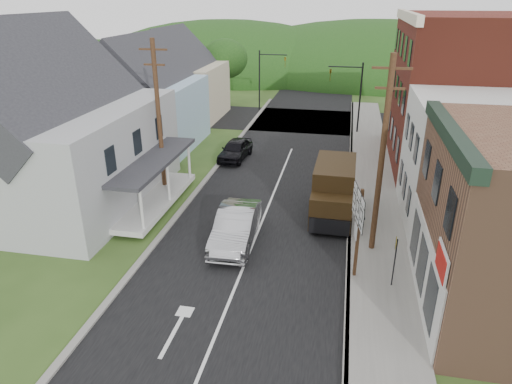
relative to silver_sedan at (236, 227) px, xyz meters
The scene contains 24 objects.
ground 3.21m from the silver_sedan, 74.13° to the right, with size 120.00×120.00×0.00m, color #2D4719.
road 7.12m from the silver_sedan, 83.13° to the left, with size 9.00×90.00×0.02m, color black.
cross_road 24.05m from the silver_sedan, 87.98° to the left, with size 60.00×9.00×0.02m, color black.
sidewalk_right 8.45m from the silver_sedan, 36.68° to the left, with size 2.80×55.00×0.15m, color slate.
curb_right 7.41m from the silver_sedan, 42.96° to the left, with size 0.20×55.00×0.15m, color slate.
curb_left 6.35m from the silver_sedan, 127.13° to the left, with size 0.30×55.00×0.12m, color slate.
storefront_white 13.18m from the silver_sedan, 20.43° to the left, with size 8.00×7.00×6.50m, color silver.
storefront_red 19.01m from the silver_sedan, 49.10° to the left, with size 8.00×12.00×10.00m, color #5F2216.
house_gray 12.04m from the silver_sedan, 164.83° to the left, with size 10.20×12.24×8.35m.
house_blue 17.55m from the silver_sedan, 125.91° to the left, with size 7.14×8.16×7.28m.
house_cream 25.53m from the silver_sedan, 114.83° to the left, with size 7.14×8.16×7.28m.
utility_pole_right 7.51m from the silver_sedan, ahead, with size 1.60×0.26×9.00m.
utility_pole_left 8.47m from the silver_sedan, 138.38° to the left, with size 1.60×0.26×9.00m.
traffic_signal_right 21.36m from the silver_sedan, 75.92° to the left, with size 2.87×0.20×6.00m.
traffic_signal_left 27.89m from the silver_sedan, 97.16° to the left, with size 2.87×0.20×6.00m.
tree_left_b 18.94m from the silver_sedan, 150.81° to the left, with size 4.80×4.80×6.94m.
tree_left_c 25.40m from the silver_sedan, 136.84° to the left, with size 5.80×5.80×8.41m.
tree_left_d 30.42m from the silver_sedan, 105.69° to the left, with size 4.80×4.80×6.94m.
forested_ridge 52.04m from the silver_sedan, 89.07° to the left, with size 90.00×30.00×16.00m, color #12330F.
silver_sedan is the anchor object (origin of this frame).
dark_sedan 12.22m from the silver_sedan, 103.80° to the left, with size 1.70×4.23×1.44m, color black.
delivery_van 5.92m from the silver_sedan, 40.91° to the left, with size 2.24×5.23×2.90m.
route_sign_cluster 6.22m from the silver_sedan, 19.60° to the right, with size 0.45×2.25×3.97m.
warning_sign 7.57m from the silver_sedan, 18.83° to the right, with size 0.13×0.63×2.29m.
Camera 1 is at (3.92, -15.89, 11.11)m, focal length 32.00 mm.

